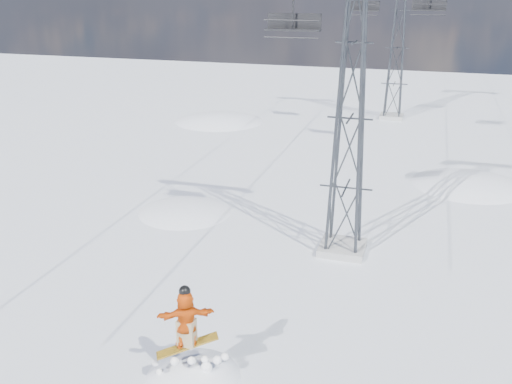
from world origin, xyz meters
TOP-DOWN VIEW (x-y plane):
  - ground at (0.00, 0.00)m, footprint 120.00×120.00m
  - snow_terrain at (-4.77, 21.24)m, footprint 39.00×37.00m
  - lift_tower_near at (0.80, 8.00)m, footprint 5.20×1.80m
  - lift_tower_far at (0.80, 33.00)m, footprint 5.20×1.80m
  - lift_chair_near at (-1.40, 7.79)m, footprint 2.00×0.57m
  - lift_chair_mid at (3.00, 22.62)m, footprint 1.92×0.55m
  - lift_chair_far at (-1.40, 27.99)m, footprint 2.21×0.64m

SIDE VIEW (x-z plane):
  - snow_terrain at x=-4.77m, z-range -20.59..1.41m
  - ground at x=0.00m, z-range 0.00..0.00m
  - lift_tower_near at x=0.80m, z-range -0.24..11.18m
  - lift_tower_far at x=0.80m, z-range -0.24..11.18m
  - lift_chair_far at x=-1.40m, z-range 7.28..10.03m
  - lift_chair_near at x=-1.40m, z-range 7.63..10.11m
  - lift_chair_mid at x=3.00m, z-range 7.75..10.13m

